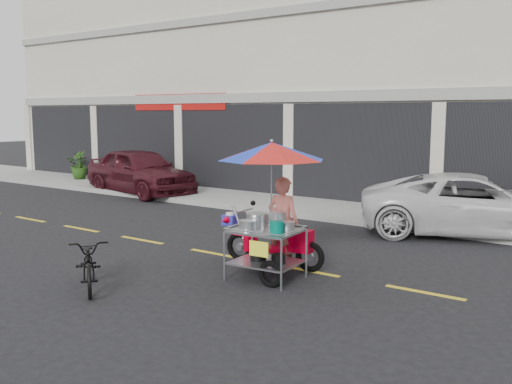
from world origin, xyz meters
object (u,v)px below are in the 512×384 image
Objects in this scene: near_bicycle at (89,263)px; white_pickup at (474,205)px; maroon_sedan at (140,171)px; food_vendor_rig at (274,190)px.

white_pickup is at bearing 10.68° from near_bicycle.
maroon_sedan is 1.91× the size of food_vendor_rig.
food_vendor_rig reaches higher than maroon_sedan.
maroon_sedan is 10.18m from food_vendor_rig.
white_pickup is at bearing 65.83° from food_vendor_rig.
food_vendor_rig reaches higher than white_pickup.
white_pickup is 8.18m from near_bicycle.
near_bicycle is (6.93, -7.46, -0.35)m from maroon_sedan.
food_vendor_rig is (-1.81, -5.06, 0.74)m from white_pickup.
maroon_sedan is 10.55m from white_pickup.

